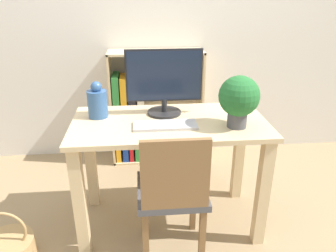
# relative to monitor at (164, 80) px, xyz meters

# --- Properties ---
(ground_plane) EXTENTS (10.00, 10.00, 0.00)m
(ground_plane) POSITION_rel_monitor_xyz_m (0.02, -0.14, -0.99)
(ground_plane) COLOR #997F5B
(wall_back) EXTENTS (8.00, 0.05, 2.60)m
(wall_back) POSITION_rel_monitor_xyz_m (0.02, 0.98, 0.31)
(wall_back) COLOR silver
(wall_back) RESTS_ON ground_plane
(desk) EXTENTS (1.21, 0.62, 0.77)m
(desk) POSITION_rel_monitor_xyz_m (0.02, -0.14, -0.39)
(desk) COLOR #D8BC8C
(desk) RESTS_ON ground_plane
(monitor) EXTENTS (0.49, 0.22, 0.42)m
(monitor) POSITION_rel_monitor_xyz_m (0.00, 0.00, 0.00)
(monitor) COLOR #232326
(monitor) RESTS_ON desk
(keyboard) EXTENTS (0.38, 0.15, 0.02)m
(keyboard) POSITION_rel_monitor_xyz_m (-0.01, -0.22, -0.22)
(keyboard) COLOR #B2B2B7
(keyboard) RESTS_ON desk
(vase) EXTENTS (0.13, 0.13, 0.23)m
(vase) POSITION_rel_monitor_xyz_m (-0.42, -0.02, -0.13)
(vase) COLOR #33598C
(vase) RESTS_ON desk
(potted_plant) EXTENTS (0.24, 0.24, 0.31)m
(potted_plant) POSITION_rel_monitor_xyz_m (0.41, -0.26, -0.05)
(potted_plant) COLOR #4C4C51
(potted_plant) RESTS_ON desk
(chair) EXTENTS (0.40, 0.40, 0.85)m
(chair) POSITION_rel_monitor_xyz_m (0.01, -0.46, -0.53)
(chair) COLOR #4C4C51
(chair) RESTS_ON ground_plane
(bookshelf) EXTENTS (0.83, 0.28, 1.03)m
(bookshelf) POSITION_rel_monitor_xyz_m (-0.16, 0.81, -0.52)
(bookshelf) COLOR #D8BC8C
(bookshelf) RESTS_ON ground_plane
(basket) EXTENTS (0.31, 0.31, 0.36)m
(basket) POSITION_rel_monitor_xyz_m (-0.98, -0.41, -0.91)
(basket) COLOR tan
(basket) RESTS_ON ground_plane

